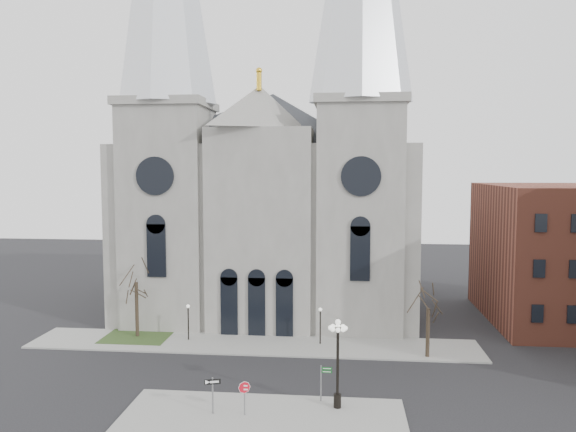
# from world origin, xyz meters

# --- Properties ---
(ground) EXTENTS (160.00, 160.00, 0.00)m
(ground) POSITION_xyz_m (0.00, 0.00, 0.00)
(ground) COLOR black
(ground) RESTS_ON ground
(sidewalk_near) EXTENTS (18.00, 10.00, 0.14)m
(sidewalk_near) POSITION_xyz_m (3.00, -5.00, 0.07)
(sidewalk_near) COLOR gray
(sidewalk_near) RESTS_ON ground
(sidewalk_far) EXTENTS (40.00, 6.00, 0.14)m
(sidewalk_far) POSITION_xyz_m (0.00, 11.00, 0.07)
(sidewalk_far) COLOR gray
(sidewalk_far) RESTS_ON ground
(grass_patch) EXTENTS (6.00, 5.00, 0.18)m
(grass_patch) POSITION_xyz_m (-11.00, 12.00, 0.09)
(grass_patch) COLOR #31481E
(grass_patch) RESTS_ON ground
(cathedral) EXTENTS (33.00, 26.66, 54.00)m
(cathedral) POSITION_xyz_m (0.00, 22.86, 18.48)
(cathedral) COLOR gray
(cathedral) RESTS_ON ground
(bg_building_brick) EXTENTS (14.00, 18.00, 14.00)m
(bg_building_brick) POSITION_xyz_m (30.00, 22.00, 7.00)
(bg_building_brick) COLOR brown
(bg_building_brick) RESTS_ON ground
(tree_left) EXTENTS (3.20, 3.20, 7.50)m
(tree_left) POSITION_xyz_m (-11.00, 12.00, 5.58)
(tree_left) COLOR black
(tree_left) RESTS_ON ground
(tree_right) EXTENTS (3.20, 3.20, 6.00)m
(tree_right) POSITION_xyz_m (15.00, 9.00, 4.47)
(tree_right) COLOR black
(tree_right) RESTS_ON ground
(ped_lamp_left) EXTENTS (0.32, 0.32, 3.26)m
(ped_lamp_left) POSITION_xyz_m (-6.00, 11.50, 2.33)
(ped_lamp_left) COLOR black
(ped_lamp_left) RESTS_ON sidewalk_far
(ped_lamp_right) EXTENTS (0.32, 0.32, 3.26)m
(ped_lamp_right) POSITION_xyz_m (6.00, 11.50, 2.33)
(ped_lamp_right) COLOR black
(ped_lamp_right) RESTS_ON sidewalk_far
(stop_sign) EXTENTS (0.79, 0.08, 2.20)m
(stop_sign) POSITION_xyz_m (1.82, -3.37, 1.73)
(stop_sign) COLOR slate
(stop_sign) RESTS_ON sidewalk_near
(globe_lamp) EXTENTS (1.29, 1.29, 5.89)m
(globe_lamp) POSITION_xyz_m (7.67, -1.69, 3.84)
(globe_lamp) COLOR black
(globe_lamp) RESTS_ON sidewalk_near
(one_way_sign) EXTENTS (1.01, 0.32, 2.36)m
(one_way_sign) POSITION_xyz_m (-0.23, -3.36, 1.72)
(one_way_sign) COLOR slate
(one_way_sign) RESTS_ON sidewalk_near
(street_name_sign) EXTENTS (0.78, 0.10, 2.45)m
(street_name_sign) POSITION_xyz_m (6.64, -0.81, 1.57)
(street_name_sign) COLOR slate
(street_name_sign) RESTS_ON sidewalk_near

